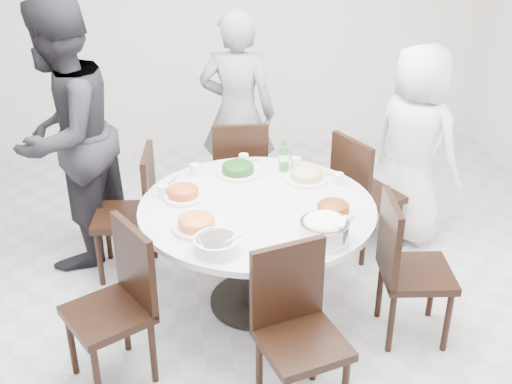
{
  "coord_description": "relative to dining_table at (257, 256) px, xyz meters",
  "views": [
    {
      "loc": [
        -0.32,
        -3.19,
        2.67
      ],
      "look_at": [
        0.23,
        0.37,
        0.82
      ],
      "focal_mm": 45.0,
      "sensor_mm": 36.0,
      "label": 1
    }
  ],
  "objects": [
    {
      "name": "floor",
      "position": [
        -0.23,
        -0.32,
        -0.38
      ],
      "size": [
        6.0,
        6.0,
        0.01
      ],
      "primitive_type": "cube",
      "color": "silver",
      "rests_on": "ground"
    },
    {
      "name": "wall_back",
      "position": [
        -0.23,
        2.68,
        1.02
      ],
      "size": [
        6.0,
        0.01,
        2.8
      ],
      "primitive_type": "cube",
      "color": "white",
      "rests_on": "ground"
    },
    {
      "name": "dining_table",
      "position": [
        0.0,
        0.0,
        0.0
      ],
      "size": [
        1.5,
        1.5,
        0.75
      ],
      "primitive_type": "cylinder",
      "color": "silver",
      "rests_on": "floor"
    },
    {
      "name": "chair_ne",
      "position": [
        0.93,
        0.56,
        0.1
      ],
      "size": [
        0.55,
        0.55,
        0.95
      ],
      "primitive_type": "cube",
      "rotation": [
        0.0,
        0.0,
        1.98
      ],
      "color": "black",
      "rests_on": "floor"
    },
    {
      "name": "chair_n",
      "position": [
        0.03,
        1.07,
        0.1
      ],
      "size": [
        0.45,
        0.45,
        0.95
      ],
      "primitive_type": "cube",
      "rotation": [
        0.0,
        0.0,
        3.06
      ],
      "color": "black",
      "rests_on": "floor"
    },
    {
      "name": "chair_nw",
      "position": [
        -0.86,
        0.52,
        0.1
      ],
      "size": [
        0.47,
        0.47,
        0.95
      ],
      "primitive_type": "cube",
      "rotation": [
        0.0,
        0.0,
        4.59
      ],
      "color": "black",
      "rests_on": "floor"
    },
    {
      "name": "chair_sw",
      "position": [
        -0.93,
        -0.58,
        0.1
      ],
      "size": [
        0.57,
        0.57,
        0.95
      ],
      "primitive_type": "cube",
      "rotation": [
        0.0,
        0.0,
        5.21
      ],
      "color": "black",
      "rests_on": "floor"
    },
    {
      "name": "chair_s",
      "position": [
        0.08,
        -0.98,
        0.1
      ],
      "size": [
        0.51,
        0.51,
        0.95
      ],
      "primitive_type": "cube",
      "rotation": [
        0.0,
        0.0,
        6.54
      ],
      "color": "black",
      "rests_on": "floor"
    },
    {
      "name": "chair_se",
      "position": [
        0.91,
        -0.46,
        0.1
      ],
      "size": [
        0.47,
        0.47,
        0.95
      ],
      "primitive_type": "cube",
      "rotation": [
        0.0,
        0.0,
        7.73
      ],
      "color": "black",
      "rests_on": "floor"
    },
    {
      "name": "diner_right",
      "position": [
        1.32,
        0.71,
        0.4
      ],
      "size": [
        0.83,
        0.9,
        1.55
      ],
      "primitive_type": "imported",
      "rotation": [
        0.0,
        0.0,
        2.16
      ],
      "color": "silver",
      "rests_on": "floor"
    },
    {
      "name": "diner_middle",
      "position": [
        0.06,
        1.39,
        0.48
      ],
      "size": [
        0.71,
        0.57,
        1.7
      ],
      "primitive_type": "imported",
      "rotation": [
        0.0,
        0.0,
        2.84
      ],
      "color": "black",
      "rests_on": "floor"
    },
    {
      "name": "diner_left",
      "position": [
        -1.24,
        0.81,
        0.6
      ],
      "size": [
        1.08,
        1.17,
        1.94
      ],
      "primitive_type": "imported",
      "rotation": [
        0.0,
        0.0,
        4.26
      ],
      "color": "black",
      "rests_on": "floor"
    },
    {
      "name": "dish_greens",
      "position": [
        -0.06,
        0.46,
        0.41
      ],
      "size": [
        0.29,
        0.29,
        0.07
      ],
      "primitive_type": "cylinder",
      "color": "white",
      "rests_on": "dining_table"
    },
    {
      "name": "dish_pale",
      "position": [
        0.38,
        0.29,
        0.41
      ],
      "size": [
        0.28,
        0.28,
        0.07
      ],
      "primitive_type": "cylinder",
      "color": "white",
      "rests_on": "dining_table"
    },
    {
      "name": "dish_orange",
      "position": [
        -0.45,
        0.16,
        0.41
      ],
      "size": [
        0.26,
        0.26,
        0.07
      ],
      "primitive_type": "cylinder",
      "color": "white",
      "rests_on": "dining_table"
    },
    {
      "name": "dish_redbrown",
      "position": [
        0.44,
        -0.19,
        0.41
      ],
      "size": [
        0.25,
        0.25,
        0.06
      ],
      "primitive_type": "cylinder",
      "color": "white",
      "rests_on": "dining_table"
    },
    {
      "name": "dish_tofu",
      "position": [
        -0.4,
        -0.24,
        0.41
      ],
      "size": [
        0.28,
        0.28,
        0.07
      ],
      "primitive_type": "cylinder",
      "color": "white",
      "rests_on": "dining_table"
    },
    {
      "name": "rice_bowl",
      "position": [
        0.31,
        -0.48,
        0.44
      ],
      "size": [
        0.29,
        0.29,
        0.12
      ],
      "primitive_type": "cylinder",
      "color": "silver",
      "rests_on": "dining_table"
    },
    {
      "name": "soup_bowl",
      "position": [
        -0.31,
        -0.49,
        0.41
      ],
      "size": [
        0.26,
        0.26,
        0.08
      ],
      "primitive_type": "cylinder",
      "color": "white",
      "rests_on": "dining_table"
    },
    {
      "name": "beverage_bottle",
      "position": [
        0.26,
        0.48,
        0.49
      ],
      "size": [
        0.07,
        0.07,
        0.24
      ],
      "primitive_type": "cylinder",
      "color": "#2F7731",
      "rests_on": "dining_table"
    },
    {
      "name": "tea_cups",
      "position": [
        0.03,
        0.63,
        0.42
      ],
      "size": [
        0.07,
        0.07,
        0.08
      ],
      "primitive_type": "cylinder",
      "color": "white",
      "rests_on": "dining_table"
    },
    {
      "name": "chopsticks",
      "position": [
        0.03,
        0.66,
        0.38
      ],
      "size": [
        0.24,
        0.04,
        0.01
      ],
      "primitive_type": null,
      "color": "tan",
      "rests_on": "dining_table"
    }
  ]
}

